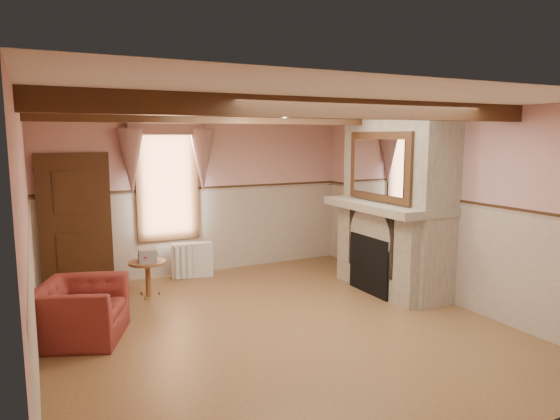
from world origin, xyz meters
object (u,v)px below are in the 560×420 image
armchair (81,311)px  side_table (148,279)px  mantel_clock (361,191)px  bowl (380,198)px  radiator (192,260)px  oil_lamp (366,189)px

armchair → side_table: 1.68m
side_table → mantel_clock: mantel_clock is taller
side_table → bowl: bearing=-19.1°
mantel_clock → radiator: bearing=151.2°
armchair → mantel_clock: 4.69m
mantel_clock → armchair: bearing=-171.9°
side_table → bowl: (3.43, -1.19, 1.19)m
armchair → oil_lamp: bearing=-62.0°
side_table → mantel_clock: 3.71m
bowl → mantel_clock: mantel_clock is taller
radiator → bowl: bearing=-28.5°
armchair → oil_lamp: oil_lamp is taller
armchair → radiator: 2.83m
side_table → mantel_clock: (3.43, -0.66, 1.25)m
armchair → bowl: 4.63m
radiator → mantel_clock: mantel_clock is taller
armchair → mantel_clock: size_ratio=4.44×
side_table → radiator: size_ratio=0.80×
mantel_clock → oil_lamp: size_ratio=0.86×
bowl → mantel_clock: bearing=90.0°
oil_lamp → radiator: bearing=148.7°
mantel_clock → oil_lamp: oil_lamp is taller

